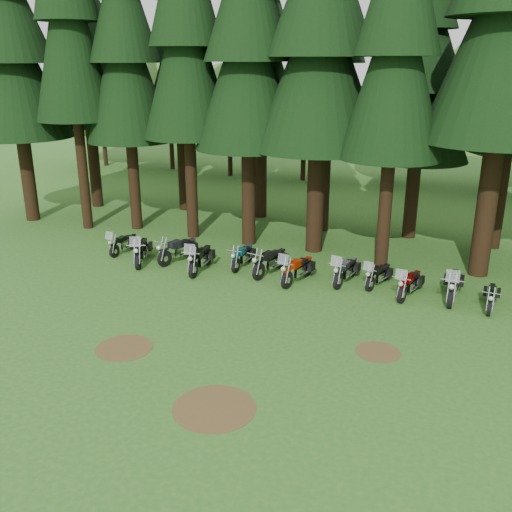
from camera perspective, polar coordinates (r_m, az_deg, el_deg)
The scene contains 33 objects.
ground at distance 18.84m, azimuth -1.92°, elevation -7.97°, with size 120.00×120.00×0.00m, color #295B1C.
pine_front_0 at distance 33.58m, azimuth -23.44°, elevation 19.53°, with size 5.49×5.49×16.17m.
pine_front_2 at distance 30.08m, azimuth -13.10°, elevation 20.81°, with size 4.32×4.32×16.22m.
pine_front_3 at distance 28.12m, azimuth -7.12°, elevation 22.94°, with size 4.32×4.32×17.57m.
pine_front_4 at distance 26.73m, azimuth -0.83°, elevation 21.68°, with size 4.95×4.95×16.33m.
pine_front_5 at distance 25.78m, azimuth 6.56°, elevation 22.17°, with size 5.81×5.81×16.72m.
pine_front_6 at distance 23.76m, azimuth 14.17°, elevation 22.09°, with size 4.15×4.15×16.75m.
pine_back_0 at distance 35.71m, azimuth -17.06°, elevation 21.10°, with size 5.00×5.00×17.21m.
pine_back_1 at distance 33.73m, azimuth -7.86°, elevation 20.86°, with size 4.52×4.52×16.22m.
pine_back_2 at distance 31.82m, azimuth 0.55°, elevation 21.23°, with size 4.85×4.85×16.30m.
pine_back_3 at distance 29.27m, azimuth 7.44°, elevation 21.15°, with size 4.35×4.35×16.20m.
pine_back_4 at distance 28.85m, azimuth 16.43°, elevation 17.73°, with size 4.94×4.94×13.78m.
decid_0 at distance 49.82m, azimuth -15.14°, elevation 15.38°, with size 8.00×7.78×10.00m.
decid_1 at distance 47.04m, azimuth -8.43°, elevation 15.55°, with size 7.91×7.69×9.88m.
decid_2 at distance 43.81m, azimuth -2.41°, elevation 14.33°, with size 6.72×6.53×8.40m.
decid_3 at distance 42.33m, azimuth 5.16°, elevation 13.51°, with size 6.12×5.95×7.65m.
decid_4 at distance 42.31m, azimuth 14.05°, elevation 12.84°, with size 5.93×5.76×7.41m.
decid_5 at distance 41.32m, azimuth 23.71°, elevation 14.30°, with size 8.45×8.21×10.56m.
dirt_patch_0 at distance 18.55m, azimuth -13.03°, elevation -8.92°, with size 1.80×1.80×0.01m, color #4C3D1E.
dirt_patch_1 at distance 18.25m, azimuth 12.08°, elevation -9.35°, with size 1.40×1.40×0.01m, color #4C3D1E.
dirt_patch_2 at distance 15.33m, azimuth -4.18°, elevation -14.92°, with size 2.20×2.20×0.01m, color #4C3D1E.
motorcycle_0 at distance 27.19m, azimuth -13.10°, elevation 1.17°, with size 0.44×2.07×1.30m.
motorcycle_1 at distance 25.68m, azimuth -11.41°, elevation 0.45°, with size 1.19×2.42×1.57m.
motorcycle_2 at distance 25.61m, azimuth -7.76°, elevation 0.56°, with size 0.86×2.37×0.99m.
motorcycle_3 at distance 24.29m, azimuth -5.60°, elevation -0.34°, with size 0.57×2.50×1.57m.
motorcycle_4 at distance 24.71m, azimuth -1.35°, elevation -0.09°, with size 0.31×2.18×0.89m.
motorcycle_5 at distance 23.89m, azimuth 1.43°, elevation -0.63°, with size 0.74×2.42×1.00m.
motorcycle_6 at distance 23.05m, azimuth 4.16°, elevation -1.43°, with size 0.84×2.41×1.52m.
motorcycle_7 at distance 23.22m, azimuth 8.95°, elevation -1.51°, with size 0.67×2.33×1.46m.
motorcycle_8 at distance 23.15m, azimuth 12.13°, elevation -1.93°, with size 0.84×2.03×1.29m.
motorcycle_9 at distance 22.42m, azimuth 15.09°, elevation -2.78°, with size 0.78×2.24×1.41m.
motorcycle_10 at distance 22.56m, azimuth 19.07°, elevation -2.89°, with size 0.47×2.50×1.58m.
motorcycle_11 at distance 22.31m, azimuth 22.44°, elevation -3.89°, with size 0.33×1.98×0.80m.
Camera 1 is at (6.42, -15.50, 8.56)m, focal length 40.00 mm.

